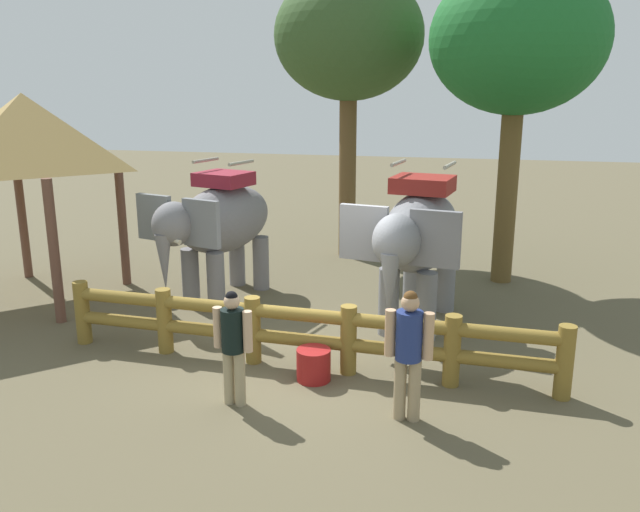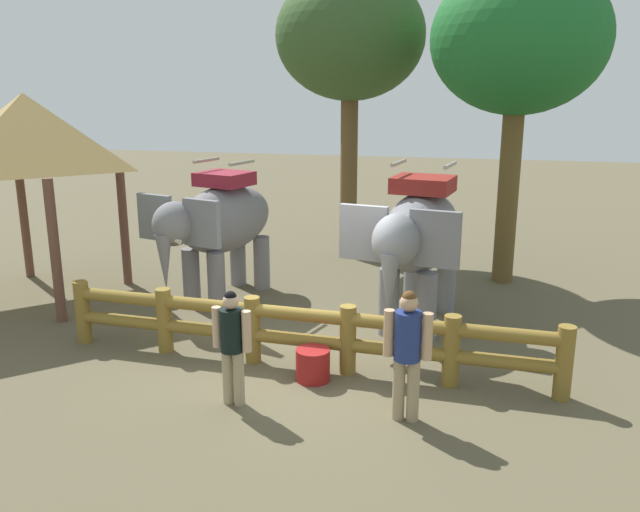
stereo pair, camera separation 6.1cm
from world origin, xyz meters
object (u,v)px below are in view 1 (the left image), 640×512
Objects in this scene: tourist_man_in_blue at (409,346)px; log_fence at (300,330)px; elephant_near_left at (219,223)px; tourist_woman_in_black at (233,340)px; feed_bucket at (314,365)px; elephant_center at (418,237)px; thatched_shelter at (25,133)px; tree_back_center at (349,38)px; tree_far_left at (518,42)px.

log_fence is at bearing 144.54° from tourist_man_in_blue.
elephant_near_left is 4.56m from tourist_woman_in_black.
feed_bucket is at bearing 148.98° from tourist_man_in_blue.
thatched_shelter is at bearing -179.58° from elephant_center.
tourist_man_in_blue is (2.28, 0.10, 0.08)m from tourist_woman_in_black.
log_fence is at bearing -50.14° from elephant_near_left.
log_fence is 1.47m from tourist_woman_in_black.
tourist_woman_in_black reaches higher than log_fence.
elephant_near_left reaches higher than feed_bucket.
tourist_man_in_blue is (0.19, -3.42, -0.62)m from elephant_center.
tree_back_center is at bearing 41.52° from thatched_shelter.
tree_back_center is (-0.02, 8.19, 4.27)m from tourist_woman_in_black.
tourist_man_in_blue is (4.08, -4.05, -0.55)m from elephant_near_left.
tourist_woman_in_black is 8.66m from tree_far_left.
elephant_center is 4.90m from tree_far_left.
tree_back_center reaches higher than tree_far_left.
thatched_shelter is (-7.44, -0.05, 1.64)m from elephant_center.
elephant_near_left is at bearing 113.46° from tourist_woman_in_black.
tree_far_left reaches higher than log_fence.
tree_far_left reaches higher than tourist_woman_in_black.
tourist_woman_in_black is at bearing -177.53° from tourist_man_in_blue.
feed_bucket is at bearing -51.03° from log_fence.
thatched_shelter is 0.61× the size of tree_far_left.
tree_back_center is at bearing 96.88° from feed_bucket.
log_fence is 4.48× the size of tourist_man_in_blue.
elephant_center is 2.15× the size of tourist_woman_in_black.
elephant_near_left is at bearing 135.23° from tourist_man_in_blue.
tourist_man_in_blue reaches higher than feed_bucket.
elephant_center is 1.98× the size of tourist_man_in_blue.
elephant_near_left is 5.77m from tourist_man_in_blue.
tree_far_left is at bearing 63.81° from feed_bucket.
tourist_woman_in_black is 6.80m from thatched_shelter.
thatched_shelter is at bearing -138.48° from tree_back_center.
tree_back_center is at bearing 90.13° from tourist_woman_in_black.
tree_far_left is at bearing 61.23° from tourist_woman_in_black.
elephant_near_left is (-2.35, 2.82, 0.94)m from log_fence.
thatched_shelter is (-5.36, 3.47, 2.34)m from tourist_woman_in_black.
elephant_center is at bearing 64.33° from feed_bucket.
tree_far_left reaches higher than feed_bucket.
tree_back_center is at bearing 94.77° from log_fence.
feed_bucket is (-1.23, -2.57, -1.38)m from elephant_center.
tourist_man_in_blue is at bearing -102.00° from tree_far_left.
tree_back_center reaches higher than elephant_near_left.
elephant_center is (1.53, 2.19, 1.01)m from log_fence.
tourist_woman_in_black is 0.24× the size of tree_far_left.
thatched_shelter is 8.08× the size of feed_bucket.
tree_back_center is (-2.11, 4.67, 3.57)m from elephant_center.
tree_far_left is at bearing 19.73° from thatched_shelter.
tree_back_center is at bearing 114.28° from elephant_center.
elephant_near_left is at bearing 170.88° from elephant_center.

